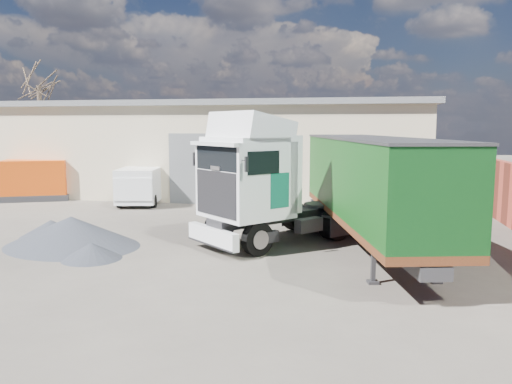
% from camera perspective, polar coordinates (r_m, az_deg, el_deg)
% --- Properties ---
extents(ground, '(120.00, 120.00, 0.00)m').
position_cam_1_polar(ground, '(15.74, -8.92, -7.12)').
color(ground, '#2C2923').
rests_on(ground, ground).
extents(warehouse, '(30.60, 12.60, 5.42)m').
position_cam_1_polar(warehouse, '(32.35, -9.43, 5.12)').
color(warehouse, '#BFB393').
rests_on(warehouse, ground).
extents(bare_tree, '(4.00, 4.00, 9.60)m').
position_cam_1_polar(bare_tree, '(41.63, -23.65, 12.37)').
color(bare_tree, '#382B21').
rests_on(bare_tree, ground).
extents(tractor_unit, '(6.16, 6.48, 4.42)m').
position_cam_1_polar(tractor_unit, '(16.66, 1.18, 0.30)').
color(tractor_unit, black).
rests_on(tractor_unit, ground).
extents(box_trailer, '(4.75, 11.10, 3.61)m').
position_cam_1_polar(box_trailer, '(16.28, 12.85, 1.16)').
color(box_trailer, '#2D2D30').
rests_on(box_trailer, ground).
extents(panel_van, '(2.74, 4.86, 1.87)m').
position_cam_1_polar(panel_van, '(26.33, -12.88, 0.81)').
color(panel_van, black).
rests_on(panel_van, ground).
extents(orange_skip, '(4.03, 3.37, 2.16)m').
position_cam_1_polar(orange_skip, '(29.54, -23.81, 1.02)').
color(orange_skip, '#2D2D30').
rests_on(orange_skip, ground).
extents(gravel_heap, '(5.79, 5.79, 0.99)m').
position_cam_1_polar(gravel_heap, '(17.76, -20.46, -4.30)').
color(gravel_heap, black).
rests_on(gravel_heap, ground).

